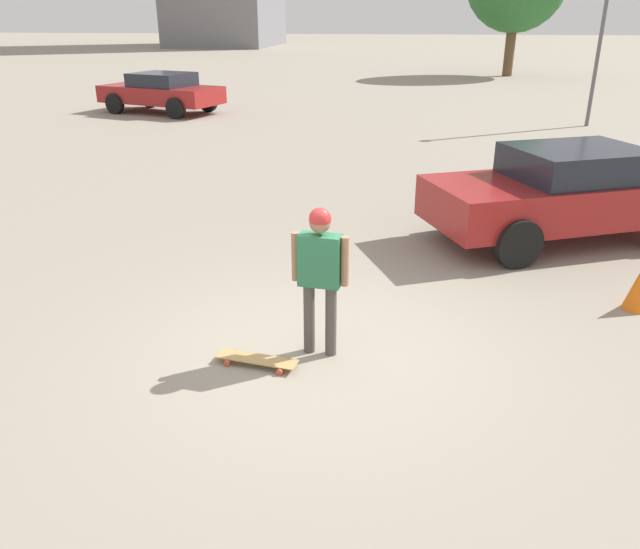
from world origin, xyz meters
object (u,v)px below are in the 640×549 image
object	(u,v)px
person	(320,266)
skateboard	(257,359)
car_parked_far	(161,92)
traffic_cone	(640,286)
car_parked_near	(568,192)

from	to	relation	value
person	skateboard	distance (m)	1.17
person	skateboard	size ratio (longest dim) A/B	1.84
car_parked_far	traffic_cone	size ratio (longest dim) A/B	7.87
skateboard	car_parked_near	bearing A→B (deg)	-122.23
traffic_cone	person	bearing A→B (deg)	23.14
skateboard	person	bearing A→B (deg)	-141.35
person	car_parked_near	world-z (taller)	person
person	skateboard	xyz separation A→B (m)	(0.61, 0.34, -0.94)
skateboard	car_parked_far	xyz separation A→B (m)	(7.42, -16.80, 0.69)
skateboard	traffic_cone	world-z (taller)	traffic_cone
skateboard	car_parked_near	xyz separation A→B (m)	(-3.95, -4.47, 0.71)
skateboard	car_parked_far	bearing A→B (deg)	-56.94
person	traffic_cone	distance (m)	4.08
car_parked_near	traffic_cone	size ratio (longest dim) A/B	7.74
traffic_cone	car_parked_near	bearing A→B (deg)	-82.07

